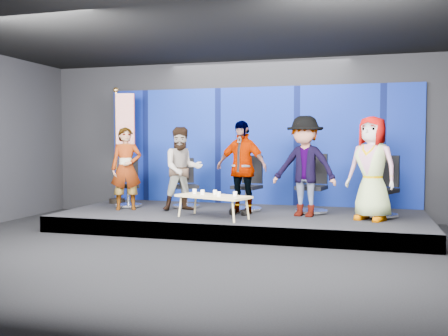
{
  "coord_description": "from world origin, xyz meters",
  "views": [
    {
      "loc": [
        2.31,
        -6.95,
        1.69
      ],
      "look_at": [
        -0.32,
        2.4,
        1.18
      ],
      "focal_mm": 40.0,
      "sensor_mm": 36.0,
      "label": 1
    }
  ],
  "objects": [
    {
      "name": "panelist_e",
      "position": [
        2.44,
        2.23,
        1.22
      ],
      "size": [
        1.06,
        0.92,
        1.84
      ],
      "primitive_type": "imported",
      "rotation": [
        0.0,
        0.0,
        -0.45
      ],
      "color": "black",
      "rests_on": "riser"
    },
    {
      "name": "mug_d",
      "position": [
        -0.17,
        1.52,
        0.76
      ],
      "size": [
        0.07,
        0.07,
        0.09
      ],
      "primitive_type": "cylinder",
      "color": "white",
      "rests_on": "coffee_table"
    },
    {
      "name": "chair_c",
      "position": [
        0.06,
        2.84,
        0.66
      ],
      "size": [
        0.75,
        0.75,
        1.11
      ],
      "rotation": [
        0.0,
        0.0,
        -0.24
      ],
      "color": "silver",
      "rests_on": "riser"
    },
    {
      "name": "chair_b",
      "position": [
        -1.33,
        2.95,
        0.64
      ],
      "size": [
        0.81,
        0.81,
        1.04
      ],
      "rotation": [
        0.0,
        0.0,
        0.55
      ],
      "color": "silver",
      "rests_on": "riser"
    },
    {
      "name": "mug_b",
      "position": [
        -0.54,
        1.71,
        0.76
      ],
      "size": [
        0.08,
        0.08,
        0.09
      ],
      "primitive_type": "cylinder",
      "color": "white",
      "rests_on": "coffee_table"
    },
    {
      "name": "mug_e",
      "position": [
        0.1,
        1.63,
        0.76
      ],
      "size": [
        0.07,
        0.07,
        0.08
      ],
      "primitive_type": "cylinder",
      "color": "white",
      "rests_on": "coffee_table"
    },
    {
      "name": "panelist_c",
      "position": [
        0.04,
        2.33,
        1.2
      ],
      "size": [
        1.13,
        0.67,
        1.79
      ],
      "primitive_type": "imported",
      "rotation": [
        0.0,
        0.0,
        -0.24
      ],
      "color": "black",
      "rests_on": "riser"
    },
    {
      "name": "mug_c",
      "position": [
        -0.33,
        1.81,
        0.76
      ],
      "size": [
        0.07,
        0.07,
        0.08
      ],
      "primitive_type": "cylinder",
      "color": "white",
      "rests_on": "coffee_table"
    },
    {
      "name": "ground",
      "position": [
        0.0,
        0.0,
        0.0
      ],
      "size": [
        10.0,
        10.0,
        0.0
      ],
      "primitive_type": "plane",
      "color": "black",
      "rests_on": "ground"
    },
    {
      "name": "room_walls",
      "position": [
        0.0,
        0.0,
        2.43
      ],
      "size": [
        10.02,
        8.02,
        3.51
      ],
      "color": "black",
      "rests_on": "ground"
    },
    {
      "name": "chair_d",
      "position": [
        1.34,
        2.86,
        0.68
      ],
      "size": [
        0.77,
        0.77,
        1.15
      ],
      "rotation": [
        0.0,
        0.0,
        -0.2
      ],
      "color": "silver",
      "rests_on": "riser"
    },
    {
      "name": "chair_e",
      "position": [
        2.64,
        2.7,
        0.67
      ],
      "size": [
        0.85,
        0.85,
        1.14
      ],
      "rotation": [
        0.0,
        0.0,
        -0.45
      ],
      "color": "silver",
      "rests_on": "riser"
    },
    {
      "name": "flag_stand",
      "position": [
        -2.95,
        3.23,
        1.68
      ],
      "size": [
        0.6,
        0.35,
        2.61
      ],
      "rotation": [
        0.0,
        0.0,
        0.18
      ],
      "color": "black",
      "rests_on": "riser"
    },
    {
      "name": "backdrop",
      "position": [
        0.0,
        3.95,
        1.6
      ],
      "size": [
        7.0,
        0.08,
        2.6
      ],
      "primitive_type": "cube",
      "color": "navy",
      "rests_on": "riser"
    },
    {
      "name": "chair_a",
      "position": [
        -2.56,
        2.74,
        0.64
      ],
      "size": [
        0.78,
        0.78,
        1.04
      ],
      "rotation": [
        0.0,
        0.0,
        0.45
      ],
      "color": "silver",
      "rests_on": "riser"
    },
    {
      "name": "mug_a",
      "position": [
        -0.73,
        1.83,
        0.76
      ],
      "size": [
        0.08,
        0.08,
        0.09
      ],
      "primitive_type": "cylinder",
      "color": "white",
      "rests_on": "coffee_table"
    },
    {
      "name": "panelist_d",
      "position": [
        1.24,
        2.36,
        1.23
      ],
      "size": [
        1.32,
        0.92,
        1.87
      ],
      "primitive_type": "imported",
      "rotation": [
        0.0,
        0.0,
        -0.2
      ],
      "color": "black",
      "rests_on": "riser"
    },
    {
      "name": "coffee_table",
      "position": [
        -0.32,
        1.67,
        0.68
      ],
      "size": [
        1.48,
        1.0,
        0.42
      ],
      "rotation": [
        0.0,
        0.0,
        -0.34
      ],
      "color": "tan",
      "rests_on": "riser"
    },
    {
      "name": "panelist_a",
      "position": [
        -2.36,
        2.28,
        1.14
      ],
      "size": [
        0.73,
        0.63,
        1.69
      ],
      "primitive_type": "imported",
      "rotation": [
        0.0,
        0.0,
        0.45
      ],
      "color": "black",
      "rests_on": "riser"
    },
    {
      "name": "riser",
      "position": [
        0.0,
        2.5,
        0.15
      ],
      "size": [
        7.0,
        3.0,
        0.3
      ],
      "primitive_type": "cube",
      "color": "black",
      "rests_on": "ground"
    },
    {
      "name": "panelist_b",
      "position": [
        -1.21,
        2.46,
        1.14
      ],
      "size": [
        1.03,
        0.97,
        1.69
      ],
      "primitive_type": "imported",
      "rotation": [
        0.0,
        0.0,
        0.55
      ],
      "color": "black",
      "rests_on": "riser"
    }
  ]
}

